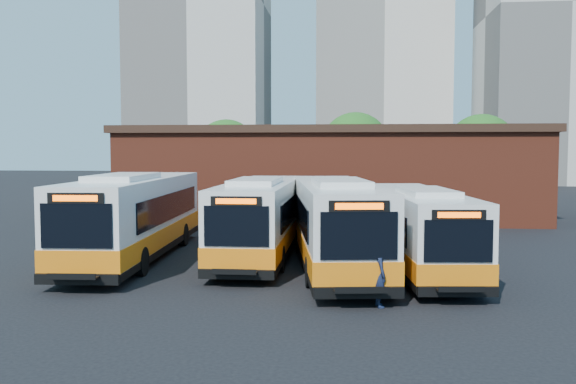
# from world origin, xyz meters

# --- Properties ---
(ground) EXTENTS (220.00, 220.00, 0.00)m
(ground) POSITION_xyz_m (0.00, 0.00, 0.00)
(ground) COLOR black
(bus_west) EXTENTS (3.63, 14.14, 3.82)m
(bus_west) POSITION_xyz_m (-8.00, 1.89, 1.73)
(bus_west) COLOR silver
(bus_west) RESTS_ON ground
(bus_midwest) EXTENTS (2.84, 13.27, 3.60)m
(bus_midwest) POSITION_xyz_m (-2.53, 2.97, 1.64)
(bus_midwest) COLOR silver
(bus_midwest) RESTS_ON ground
(bus_mideast) EXTENTS (4.53, 13.81, 3.71)m
(bus_mideast) POSITION_xyz_m (0.84, 0.71, 1.68)
(bus_mideast) COLOR silver
(bus_mideast) RESTS_ON ground
(bus_east) EXTENTS (3.67, 12.46, 3.35)m
(bus_east) POSITION_xyz_m (4.21, 0.76, 1.52)
(bus_east) COLOR silver
(bus_east) RESTS_ON ground
(transit_worker) EXTENTS (0.61, 0.79, 1.95)m
(transit_worker) POSITION_xyz_m (2.35, -5.50, 0.98)
(transit_worker) COLOR #121B36
(transit_worker) RESTS_ON ground
(depot_building) EXTENTS (28.60, 12.60, 6.40)m
(depot_building) POSITION_xyz_m (0.00, 20.00, 3.26)
(depot_building) COLOR maroon
(depot_building) RESTS_ON ground
(tree_west) EXTENTS (6.00, 6.00, 7.65)m
(tree_west) POSITION_xyz_m (-10.00, 32.00, 4.64)
(tree_west) COLOR #382314
(tree_west) RESTS_ON ground
(tree_mid) EXTENTS (6.56, 6.56, 8.36)m
(tree_mid) POSITION_xyz_m (2.00, 34.00, 5.08)
(tree_mid) COLOR #382314
(tree_mid) RESTS_ON ground
(tree_east) EXTENTS (6.24, 6.24, 7.96)m
(tree_east) POSITION_xyz_m (13.00, 31.00, 4.83)
(tree_east) COLOR #382314
(tree_east) RESTS_ON ground
(tower_left) EXTENTS (20.00, 18.00, 56.20)m
(tower_left) POSITION_xyz_m (-22.00, 72.00, 27.84)
(tower_left) COLOR beige
(tower_left) RESTS_ON ground
(tower_center) EXTENTS (22.00, 20.00, 61.20)m
(tower_center) POSITION_xyz_m (7.00, 86.00, 30.34)
(tower_center) COLOR beige
(tower_center) RESTS_ON ground
(tower_right) EXTENTS (18.00, 18.00, 49.20)m
(tower_right) POSITION_xyz_m (30.00, 68.00, 24.34)
(tower_right) COLOR beige
(tower_right) RESTS_ON ground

